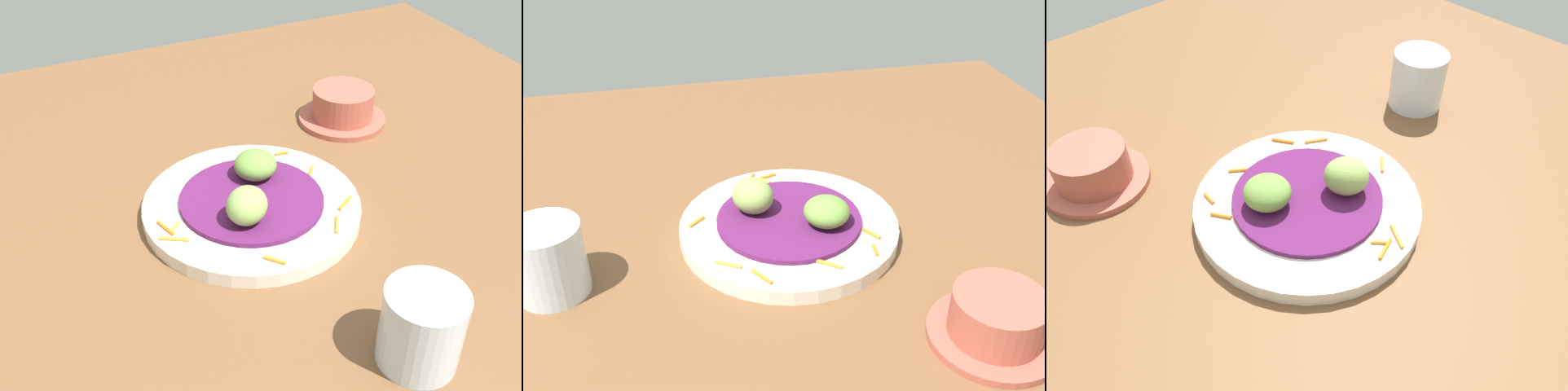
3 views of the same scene
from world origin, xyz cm
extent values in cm
cube|color=brown|center=(0.00, 0.00, 1.00)|extent=(110.00, 110.00, 2.00)
cylinder|color=silver|center=(-2.82, -3.84, 2.87)|extent=(25.38, 25.38, 1.74)
cylinder|color=#51194C|center=(-2.82, -3.84, 4.05)|extent=(16.79, 16.79, 0.62)
cylinder|color=orange|center=(-1.90, -13.55, 3.94)|extent=(1.51, 1.61, 0.40)
cylinder|color=orange|center=(-10.56, 3.97, 3.94)|extent=(0.58, 1.83, 0.40)
cylinder|color=orange|center=(5.31, 2.84, 3.94)|extent=(2.72, 1.87, 0.40)
cylinder|color=orange|center=(-2.16, -14.48, 3.94)|extent=(2.93, 1.25, 0.40)
cylinder|color=orange|center=(2.26, 5.70, 3.94)|extent=(1.86, 2.67, 0.40)
cylinder|color=orange|center=(-11.24, 0.91, 3.94)|extent=(1.58, 2.26, 0.40)
cylinder|color=orange|center=(-0.26, -14.27, 3.94)|extent=(1.96, 2.94, 0.40)
cylinder|color=orange|center=(7.66, -5.99, 3.94)|extent=(2.11, 1.89, 0.40)
cylinder|color=orange|center=(-5.03, 5.20, 3.94)|extent=(2.49, 2.08, 0.40)
ellipsoid|color=olive|center=(-6.62, -1.58, 6.01)|extent=(7.20, 7.18, 3.30)
ellipsoid|color=#84A851|center=(0.98, -6.09, 6.47)|extent=(6.66, 6.70, 4.21)
cylinder|color=#A85142|center=(-17.51, 17.24, 2.40)|extent=(12.45, 12.45, 0.80)
cylinder|color=#A85142|center=(-17.51, 17.24, 4.92)|extent=(8.72, 8.72, 4.25)
cylinder|color=silver|center=(23.11, 0.69, 5.94)|extent=(7.40, 7.40, 7.88)
camera|label=1|loc=(52.75, -28.77, 48.49)|focal=44.86mm
camera|label=2|loc=(11.40, 55.23, 44.13)|focal=43.24mm
camera|label=3|loc=(-31.23, -32.66, 44.52)|focal=35.44mm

